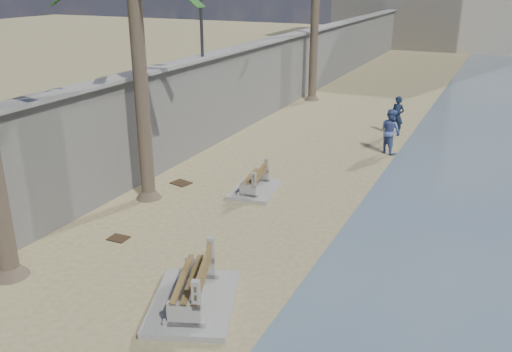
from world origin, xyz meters
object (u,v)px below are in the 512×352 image
(bench_near, at_px, (193,286))
(person_a, at_px, (397,113))
(person_b, at_px, (390,129))
(bench_far, at_px, (255,181))

(bench_near, relative_size, person_a, 1.50)
(person_b, bearing_deg, person_a, -48.51)
(bench_far, xyz_separation_m, person_b, (2.99, 5.87, 0.61))
(bench_far, xyz_separation_m, person_a, (2.71, 8.54, 0.61))
(person_a, xyz_separation_m, person_b, (0.28, -2.67, -0.00))
(bench_near, xyz_separation_m, bench_far, (-1.59, 6.33, -0.10))
(bench_near, xyz_separation_m, person_a, (1.12, 14.86, 0.51))
(person_a, relative_size, person_b, 1.00)
(bench_near, distance_m, bench_far, 6.52)
(person_b, bearing_deg, bench_near, 119.01)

